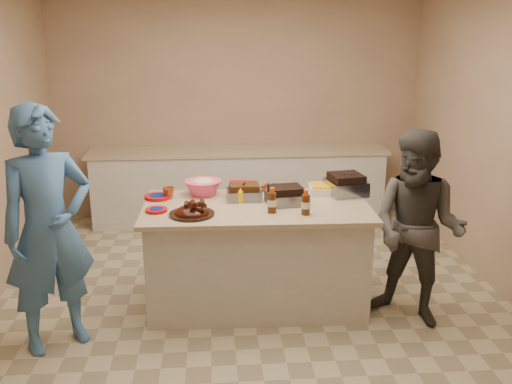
{
  "coord_description": "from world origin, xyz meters",
  "views": [
    {
      "loc": [
        -0.32,
        -4.57,
        2.34
      ],
      "look_at": [
        0.04,
        0.01,
        1.0
      ],
      "focal_mm": 40.0,
      "sensor_mm": 36.0,
      "label": 1
    }
  ],
  "objects": [
    {
      "name": "plastic_cup",
      "position": [
        -0.71,
        0.22,
        0.9
      ],
      "size": [
        0.11,
        0.1,
        0.1
      ],
      "primitive_type": "imported",
      "rotation": [
        0.0,
        0.0,
        -0.02
      ],
      "color": "brown",
      "rests_on": "island"
    },
    {
      "name": "island",
      "position": [
        0.04,
        -0.04,
        0.0
      ],
      "size": [
        1.91,
        1.04,
        0.9
      ],
      "primitive_type": null,
      "rotation": [
        0.0,
        0.0,
        -0.02
      ],
      "color": "beige",
      "rests_on": "ground"
    },
    {
      "name": "sausage_plate",
      "position": [
        0.25,
        0.35,
        0.9
      ],
      "size": [
        0.4,
        0.4,
        0.05
      ],
      "primitive_type": "cylinder",
      "rotation": [
        0.0,
        0.0,
        -0.36
      ],
      "color": "silver",
      "rests_on": "island"
    },
    {
      "name": "rib_platter",
      "position": [
        -0.49,
        -0.26,
        0.9
      ],
      "size": [
        0.45,
        0.45,
        0.14
      ],
      "primitive_type": null,
      "rotation": [
        0.0,
        0.0,
        -0.28
      ],
      "color": "#3B1107",
      "rests_on": "island"
    },
    {
      "name": "plate_stack_large",
      "position": [
        -0.8,
        0.22,
        0.9
      ],
      "size": [
        0.24,
        0.24,
        0.03
      ],
      "primitive_type": "cylinder",
      "rotation": [
        0.0,
        0.0,
        -0.02
      ],
      "color": "#A90B0C",
      "rests_on": "island"
    },
    {
      "name": "room",
      "position": [
        0.0,
        0.0,
        0.0
      ],
      "size": [
        4.5,
        5.0,
        2.7
      ],
      "primitive_type": null,
      "color": "tan",
      "rests_on": "ground"
    },
    {
      "name": "mac_cheese_dish",
      "position": [
        0.71,
        0.26,
        0.9
      ],
      "size": [
        0.35,
        0.26,
        0.09
      ],
      "primitive_type": "cube",
      "rotation": [
        0.0,
        0.0,
        -0.06
      ],
      "color": "#EAAE13",
      "rests_on": "island"
    },
    {
      "name": "bbq_bottle_b",
      "position": [
        0.41,
        -0.32,
        0.9
      ],
      "size": [
        0.07,
        0.07,
        0.2
      ],
      "primitive_type": "cylinder",
      "rotation": [
        0.0,
        0.0,
        -0.02
      ],
      "color": "#42200B",
      "rests_on": "island"
    },
    {
      "name": "plate_stack_small",
      "position": [
        -0.78,
        -0.15,
        0.9
      ],
      "size": [
        0.18,
        0.18,
        0.02
      ],
      "primitive_type": "cylinder",
      "rotation": [
        0.0,
        0.0,
        -0.02
      ],
      "color": "#A90B0C",
      "rests_on": "island"
    },
    {
      "name": "guest_gray",
      "position": [
        1.28,
        -0.44,
        0.0
      ],
      "size": [
        1.6,
        1.71,
        0.6
      ],
      "primitive_type": "imported",
      "rotation": [
        0.0,
        0.0,
        -0.69
      ],
      "color": "#46433F",
      "rests_on": "ground"
    },
    {
      "name": "roasting_pan",
      "position": [
        0.86,
        0.22,
        0.9
      ],
      "size": [
        0.37,
        0.37,
        0.13
      ],
      "primitive_type": "cube",
      "rotation": [
        0.0,
        0.0,
        0.18
      ],
      "color": "gray",
      "rests_on": "island"
    },
    {
      "name": "bbq_bottle_a",
      "position": [
        0.15,
        -0.25,
        0.9
      ],
      "size": [
        0.07,
        0.07,
        0.21
      ],
      "primitive_type": "cylinder",
      "rotation": [
        0.0,
        0.0,
        -0.02
      ],
      "color": "#42200B",
      "rests_on": "island"
    },
    {
      "name": "coleslaw_bowl",
      "position": [
        -0.41,
        0.3,
        0.9
      ],
      "size": [
        0.33,
        0.33,
        0.22
      ],
      "primitive_type": null,
      "rotation": [
        0.0,
        0.0,
        -0.02
      ],
      "color": "#F94470",
      "rests_on": "island"
    },
    {
      "name": "sauce_bowl",
      "position": [
        -0.05,
        0.23,
        0.9
      ],
      "size": [
        0.15,
        0.05,
        0.15
      ],
      "primitive_type": "imported",
      "rotation": [
        0.0,
        0.0,
        -0.02
      ],
      "color": "silver",
      "rests_on": "island"
    },
    {
      "name": "mustard_bottle",
      "position": [
        -0.09,
        0.03,
        0.9
      ],
      "size": [
        0.05,
        0.05,
        0.13
      ],
      "primitive_type": "cylinder",
      "rotation": [
        0.0,
        0.0,
        -0.02
      ],
      "color": "#F9CC00",
      "rests_on": "island"
    },
    {
      "name": "pulled_pork_tray",
      "position": [
        -0.05,
        0.13,
        0.9
      ],
      "size": [
        0.3,
        0.23,
        0.09
      ],
      "primitive_type": "cube",
      "rotation": [
        0.0,
        0.0,
        0.01
      ],
      "color": "#47230F",
      "rests_on": "island"
    },
    {
      "name": "basket_stack",
      "position": [
        -0.06,
        0.3,
        0.9
      ],
      "size": [
        0.24,
        0.19,
        0.11
      ],
      "primitive_type": "cube",
      "rotation": [
        0.0,
        0.0,
        -0.17
      ],
      "color": "#A90B0C",
      "rests_on": "island"
    },
    {
      "name": "back_counter",
      "position": [
        0.0,
        2.2,
        0.45
      ],
      "size": [
        3.6,
        0.64,
        0.9
      ],
      "primitive_type": null,
      "color": "beige",
      "rests_on": "ground"
    },
    {
      "name": "brisket_tray",
      "position": [
        0.29,
        -0.02,
        0.9
      ],
      "size": [
        0.35,
        0.3,
        0.09
      ],
      "primitive_type": "cube",
      "rotation": [
        0.0,
        0.0,
        0.15
      ],
      "color": "black",
      "rests_on": "island"
    },
    {
      "name": "guest_blue",
      "position": [
        -1.51,
        -0.59,
        0.0
      ],
      "size": [
        1.58,
        1.9,
        0.44
      ],
      "primitive_type": "imported",
      "rotation": [
        0.0,
        0.0,
        0.59
      ],
      "color": "teal",
      "rests_on": "ground"
    }
  ]
}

